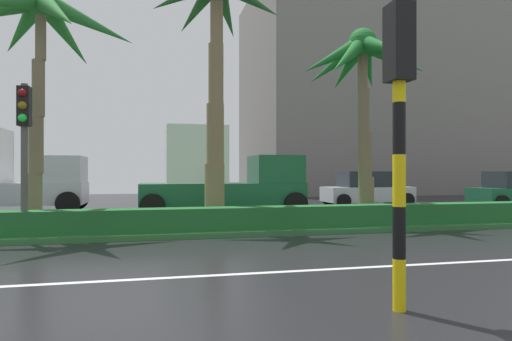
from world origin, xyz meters
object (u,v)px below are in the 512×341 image
(box_truck_lead, at_px, (1,176))
(car_in_traffic_second, at_px, (366,190))
(palm_tree_centre_right, at_px, (217,31))
(palm_tree_mid_right, at_px, (362,69))
(palm_tree_centre, at_px, (39,31))
(traffic_signal_median_right, at_px, (24,131))
(traffic_signal_foreground, at_px, (398,96))
(box_truck_following, at_px, (220,176))

(box_truck_lead, xyz_separation_m, car_in_traffic_second, (16.31, 0.02, -0.72))
(palm_tree_centre_right, bearing_deg, car_in_traffic_second, 39.24)
(palm_tree_mid_right, height_order, box_truck_lead, palm_tree_mid_right)
(palm_tree_centre_right, bearing_deg, palm_tree_centre, -175.39)
(traffic_signal_median_right, xyz_separation_m, traffic_signal_foreground, (6.02, -6.80, -0.04))
(traffic_signal_median_right, bearing_deg, box_truck_following, 45.87)
(palm_tree_centre, bearing_deg, palm_tree_centre_right, 4.61)
(palm_tree_centre_right, relative_size, box_truck_following, 1.21)
(traffic_signal_foreground, bearing_deg, palm_tree_centre, -53.15)
(traffic_signal_foreground, height_order, box_truck_following, traffic_signal_foreground)
(palm_tree_centre_right, height_order, palm_tree_mid_right, palm_tree_centre_right)
(palm_tree_mid_right, bearing_deg, traffic_signal_median_right, -171.77)
(palm_tree_centre_right, height_order, traffic_signal_median_right, palm_tree_centre_right)
(palm_tree_centre, height_order, traffic_signal_foreground, palm_tree_centre)
(box_truck_lead, height_order, box_truck_following, same)
(traffic_signal_median_right, height_order, box_truck_lead, traffic_signal_median_right)
(palm_tree_centre, relative_size, traffic_signal_median_right, 1.79)
(traffic_signal_median_right, height_order, traffic_signal_foreground, traffic_signal_foreground)
(palm_tree_centre_right, relative_size, traffic_signal_foreground, 2.01)
(car_in_traffic_second, bearing_deg, box_truck_following, -161.61)
(palm_tree_mid_right, relative_size, traffic_signal_foreground, 1.59)
(traffic_signal_median_right, distance_m, car_in_traffic_second, 15.81)
(palm_tree_centre_right, relative_size, box_truck_lead, 1.21)
(palm_tree_mid_right, xyz_separation_m, traffic_signal_median_right, (-9.61, -1.39, -2.30))
(car_in_traffic_second, bearing_deg, palm_tree_centre_right, -140.76)
(palm_tree_centre_right, bearing_deg, box_truck_lead, 139.40)
(box_truck_lead, bearing_deg, car_in_traffic_second, 0.08)
(traffic_signal_foreground, distance_m, box_truck_lead, 17.67)
(traffic_signal_foreground, distance_m, box_truck_following, 12.68)
(traffic_signal_foreground, xyz_separation_m, car_in_traffic_second, (7.27, 15.17, -1.84))
(palm_tree_centre, xyz_separation_m, palm_tree_mid_right, (9.54, 0.25, -0.48))
(traffic_signal_median_right, height_order, car_in_traffic_second, traffic_signal_median_right)
(palm_tree_mid_right, xyz_separation_m, traffic_signal_foreground, (-3.59, -8.19, -2.34))
(palm_tree_centre_right, distance_m, traffic_signal_median_right, 6.10)
(palm_tree_centre_right, distance_m, box_truck_lead, 11.36)
(traffic_signal_foreground, xyz_separation_m, box_truck_following, (-0.36, 12.63, -1.12))
(palm_tree_centre, xyz_separation_m, traffic_signal_median_right, (-0.06, -1.14, -2.79))
(palm_tree_centre, bearing_deg, traffic_signal_foreground, -53.15)
(palm_tree_centre_right, bearing_deg, traffic_signal_median_right, -162.69)
(car_in_traffic_second, bearing_deg, box_truck_lead, -179.92)
(box_truck_following, bearing_deg, palm_tree_centre_right, -99.71)
(traffic_signal_median_right, distance_m, traffic_signal_foreground, 9.08)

